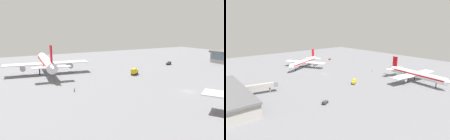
# 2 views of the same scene
# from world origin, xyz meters

# --- Properties ---
(ground) EXTENTS (288.00, 288.00, 0.00)m
(ground) POSITION_xyz_m (0.00, 0.00, 0.00)
(ground) COLOR slate
(airplane_at_gate) EXTENTS (55.21, 44.57, 16.81)m
(airplane_at_gate) POSITION_xyz_m (63.60, 39.36, 6.11)
(airplane_at_gate) COLOR white
(airplane_at_gate) RESTS_ON ground
(pushback_tractor) EXTENTS (3.68, 4.79, 1.90)m
(pushback_tractor) POSITION_xyz_m (51.95, -38.08, 0.97)
(pushback_tractor) COLOR black
(pushback_tractor) RESTS_ON ground
(catering_truck) EXTENTS (4.58, 5.75, 3.30)m
(catering_truck) POSITION_xyz_m (36.66, 0.15, 1.70)
(catering_truck) COLOR black
(catering_truck) RESTS_ON ground
(ground_crew_worker) EXTENTS (0.54, 0.54, 1.67)m
(ground_crew_worker) POSITION_xyz_m (21.69, 39.08, 0.85)
(ground_crew_worker) COLOR #1E2338
(ground_crew_worker) RESTS_ON ground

